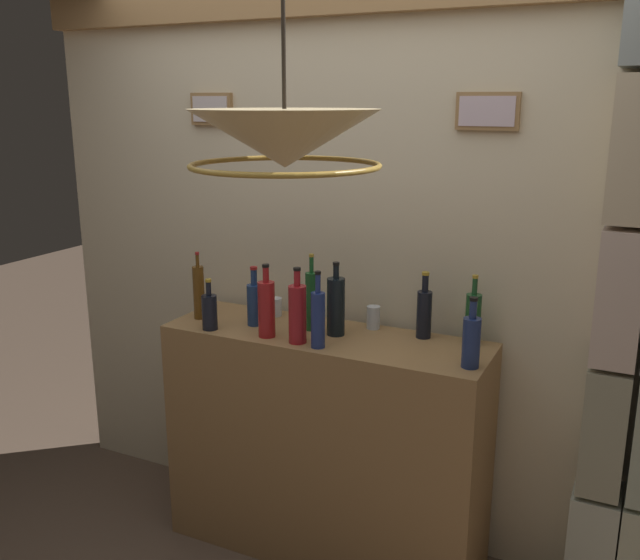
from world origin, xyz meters
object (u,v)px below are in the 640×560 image
(liquor_bottle_port, at_px, (336,306))
(liquor_bottle_whiskey, at_px, (424,312))
(liquor_bottle_rye, at_px, (297,313))
(liquor_bottle_vodka, at_px, (312,300))
(glass_tumbler_highball, at_px, (373,317))
(liquor_bottle_mezcal, at_px, (255,303))
(liquor_bottle_bourbon, at_px, (209,311))
(glass_tumbler_rocks, at_px, (275,307))
(pendant_lamp, at_px, (285,141))
(liquor_bottle_rum, at_px, (471,341))
(liquor_bottle_gin, at_px, (199,292))
(liquor_bottle_brandy, at_px, (318,318))
(liquor_bottle_tequila, at_px, (473,317))
(liquor_bottle_scotch, at_px, (267,308))

(liquor_bottle_port, xyz_separation_m, liquor_bottle_whiskey, (0.34, 0.13, -0.02))
(liquor_bottle_rye, distance_m, liquor_bottle_vodka, 0.17)
(glass_tumbler_highball, bearing_deg, liquor_bottle_mezcal, -159.53)
(liquor_bottle_rye, relative_size, glass_tumbler_highball, 3.16)
(liquor_bottle_mezcal, bearing_deg, liquor_bottle_vodka, 11.04)
(liquor_bottle_bourbon, height_order, glass_tumbler_rocks, liquor_bottle_bourbon)
(pendant_lamp, bearing_deg, liquor_bottle_whiskey, 81.41)
(liquor_bottle_mezcal, distance_m, liquor_bottle_rum, 0.98)
(liquor_bottle_port, xyz_separation_m, liquor_bottle_gin, (-0.65, -0.07, -0.00))
(liquor_bottle_brandy, xyz_separation_m, pendant_lamp, (0.20, -0.63, 0.73))
(liquor_bottle_rye, distance_m, liquor_bottle_tequila, 0.71)
(glass_tumbler_rocks, bearing_deg, glass_tumbler_highball, 3.08)
(liquor_bottle_rye, height_order, liquor_bottle_tequila, liquor_bottle_rye)
(liquor_bottle_gin, bearing_deg, liquor_bottle_rye, -9.24)
(liquor_bottle_whiskey, bearing_deg, glass_tumbler_rocks, -179.31)
(liquor_bottle_brandy, height_order, liquor_bottle_port, same)
(liquor_bottle_scotch, height_order, liquor_bottle_vodka, liquor_bottle_vodka)
(liquor_bottle_bourbon, bearing_deg, pendant_lamp, -40.72)
(liquor_bottle_brandy, bearing_deg, liquor_bottle_rum, 5.35)
(liquor_bottle_brandy, bearing_deg, pendant_lamp, -71.94)
(liquor_bottle_brandy, height_order, liquor_bottle_rum, liquor_bottle_brandy)
(liquor_bottle_vodka, bearing_deg, liquor_bottle_brandy, -56.68)
(liquor_bottle_brandy, relative_size, liquor_bottle_vodka, 0.94)
(liquor_bottle_port, height_order, liquor_bottle_vodka, liquor_bottle_vodka)
(liquor_bottle_gin, distance_m, liquor_bottle_bourbon, 0.17)
(liquor_bottle_port, bearing_deg, pendant_lamp, -75.62)
(liquor_bottle_rye, xyz_separation_m, glass_tumbler_rocks, (-0.26, 0.28, -0.08))
(liquor_bottle_brandy, relative_size, glass_tumbler_highball, 3.15)
(liquor_bottle_vodka, relative_size, liquor_bottle_gin, 1.09)
(liquor_bottle_bourbon, height_order, liquor_bottle_tequila, liquor_bottle_tequila)
(liquor_bottle_gin, bearing_deg, liquor_bottle_mezcal, 6.16)
(liquor_bottle_gin, xyz_separation_m, liquor_bottle_tequila, (1.19, 0.22, -0.02))
(liquor_bottle_mezcal, xyz_separation_m, liquor_bottle_whiskey, (0.72, 0.17, 0.01))
(liquor_bottle_brandy, height_order, liquor_bottle_bourbon, liquor_bottle_brandy)
(liquor_bottle_mezcal, height_order, liquor_bottle_gin, liquor_bottle_gin)
(liquor_bottle_bourbon, bearing_deg, liquor_bottle_whiskey, 19.33)
(liquor_bottle_vodka, distance_m, liquor_bottle_gin, 0.53)
(liquor_bottle_port, relative_size, liquor_bottle_whiskey, 1.12)
(pendant_lamp, bearing_deg, liquor_bottle_gin, 139.46)
(liquor_bottle_mezcal, height_order, liquor_bottle_tequila, liquor_bottle_tequila)
(liquor_bottle_scotch, bearing_deg, glass_tumbler_rocks, 112.46)
(liquor_bottle_tequila, bearing_deg, pendant_lamp, -109.70)
(liquor_bottle_tequila, distance_m, glass_tumbler_rocks, 0.91)
(liquor_bottle_scotch, distance_m, glass_tumbler_highball, 0.47)
(liquor_bottle_scotch, xyz_separation_m, pendant_lamp, (0.45, -0.65, 0.73))
(pendant_lamp, bearing_deg, glass_tumbler_rocks, 121.65)
(liquor_bottle_port, bearing_deg, liquor_bottle_mezcal, -174.31)
(liquor_bottle_port, distance_m, glass_tumbler_highball, 0.20)
(liquor_bottle_bourbon, xyz_separation_m, glass_tumbler_rocks, (0.16, 0.29, -0.04))
(liquor_bottle_whiskey, bearing_deg, glass_tumbler_highball, 175.81)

